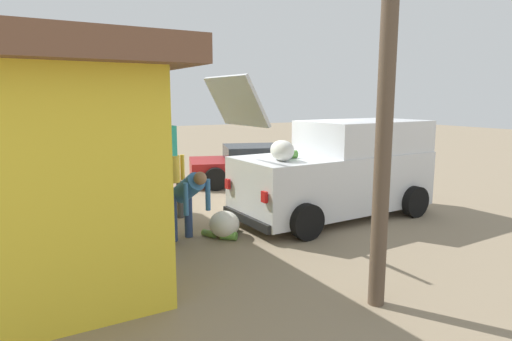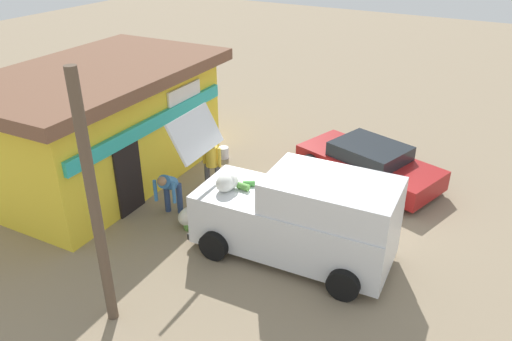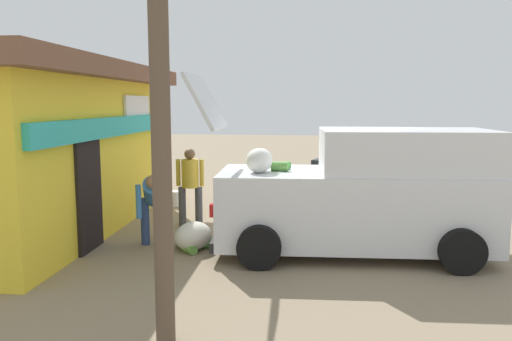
# 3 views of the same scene
# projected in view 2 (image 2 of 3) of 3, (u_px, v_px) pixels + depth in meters

# --- Properties ---
(ground_plane) EXTENTS (60.00, 60.00, 0.00)m
(ground_plane) POSITION_uv_depth(u_px,v_px,m) (304.00, 217.00, 12.75)
(ground_plane) COLOR gray
(storefront_bar) EXTENTS (7.32, 4.60, 3.26)m
(storefront_bar) POSITION_uv_depth(u_px,v_px,m) (102.00, 124.00, 13.90)
(storefront_bar) COLOR yellow
(storefront_bar) RESTS_ON ground_plane
(delivery_van) EXTENTS (2.33, 4.95, 2.95)m
(delivery_van) POSITION_uv_depth(u_px,v_px,m) (301.00, 217.00, 10.86)
(delivery_van) COLOR silver
(delivery_van) RESTS_ON ground_plane
(parked_sedan) EXTENTS (3.04, 4.38, 1.14)m
(parked_sedan) POSITION_uv_depth(u_px,v_px,m) (369.00, 163.00, 14.23)
(parked_sedan) COLOR maroon
(parked_sedan) RESTS_ON ground_plane
(vendor_standing) EXTENTS (0.36, 0.57, 1.59)m
(vendor_standing) POSITION_uv_depth(u_px,v_px,m) (212.00, 162.00, 13.50)
(vendor_standing) COLOR #4C4C51
(vendor_standing) RESTS_ON ground_plane
(customer_bending) EXTENTS (0.82, 0.66, 1.32)m
(customer_bending) POSITION_uv_depth(u_px,v_px,m) (169.00, 188.00, 12.40)
(customer_bending) COLOR navy
(customer_bending) RESTS_ON ground_plane
(unloaded_banana_pile) EXTENTS (0.89, 0.81, 0.48)m
(unloaded_banana_pile) POSITION_uv_depth(u_px,v_px,m) (192.00, 216.00, 12.35)
(unloaded_banana_pile) COLOR silver
(unloaded_banana_pile) RESTS_ON ground_plane
(paint_bucket) EXTENTS (0.32, 0.32, 0.36)m
(paint_bucket) POSITION_uv_depth(u_px,v_px,m) (224.00, 153.00, 15.74)
(paint_bucket) COLOR silver
(paint_bucket) RESTS_ON ground_plane
(utility_pole) EXTENTS (0.20, 0.20, 4.91)m
(utility_pole) POSITION_uv_depth(u_px,v_px,m) (95.00, 208.00, 8.47)
(utility_pole) COLOR brown
(utility_pole) RESTS_ON ground_plane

